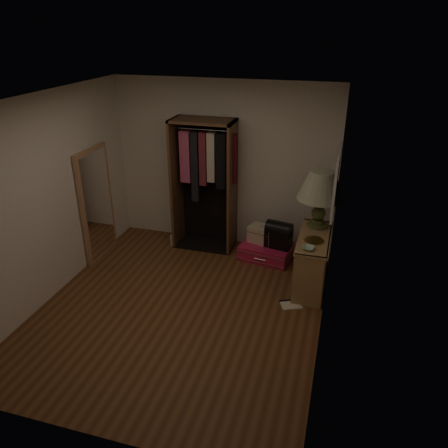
# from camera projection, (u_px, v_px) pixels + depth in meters

# --- Properties ---
(ground) EXTENTS (4.00, 4.00, 0.00)m
(ground) POSITION_uv_depth(u_px,v_px,m) (181.00, 308.00, 5.61)
(ground) COLOR brown
(ground) RESTS_ON ground
(room_walls) EXTENTS (3.52, 4.02, 2.60)m
(room_walls) POSITION_uv_depth(u_px,v_px,m) (183.00, 199.00, 4.99)
(room_walls) COLOR silver
(room_walls) RESTS_ON ground
(console_bookshelf) EXTENTS (0.42, 1.12, 0.75)m
(console_bookshelf) POSITION_uv_depth(u_px,v_px,m) (313.00, 259.00, 5.97)
(console_bookshelf) COLOR #9A764A
(console_bookshelf) RESTS_ON ground
(open_wardrobe) EXTENTS (1.00, 0.50, 2.05)m
(open_wardrobe) POSITION_uv_depth(u_px,v_px,m) (206.00, 174.00, 6.70)
(open_wardrobe) COLOR brown
(open_wardrobe) RESTS_ON ground
(floor_mirror) EXTENTS (0.06, 0.80, 1.70)m
(floor_mirror) POSITION_uv_depth(u_px,v_px,m) (97.00, 204.00, 6.54)
(floor_mirror) COLOR tan
(floor_mirror) RESTS_ON ground
(pink_suitcase) EXTENTS (0.84, 0.66, 0.24)m
(pink_suitcase) POSITION_uv_depth(u_px,v_px,m) (266.00, 251.00, 6.73)
(pink_suitcase) COLOR #C91847
(pink_suitcase) RESTS_ON ground
(train_case) EXTENTS (0.44, 0.36, 0.28)m
(train_case) POSITION_uv_depth(u_px,v_px,m) (261.00, 234.00, 6.71)
(train_case) COLOR beige
(train_case) RESTS_ON pink_suitcase
(black_bag) EXTENTS (0.42, 0.32, 0.41)m
(black_bag) POSITION_uv_depth(u_px,v_px,m) (279.00, 234.00, 6.54)
(black_bag) COLOR black
(black_bag) RESTS_ON pink_suitcase
(table_lamp) EXTENTS (0.68, 0.68, 0.80)m
(table_lamp) POSITION_uv_depth(u_px,v_px,m) (321.00, 187.00, 5.83)
(table_lamp) COLOR #455328
(table_lamp) RESTS_ON console_bookshelf
(brass_tray) EXTENTS (0.33, 0.33, 0.01)m
(brass_tray) POSITION_uv_depth(u_px,v_px,m) (314.00, 241.00, 5.67)
(brass_tray) COLOR #B08943
(brass_tray) RESTS_ON console_bookshelf
(ceramic_bowl) EXTENTS (0.18, 0.18, 0.04)m
(ceramic_bowl) POSITION_uv_depth(u_px,v_px,m) (308.00, 248.00, 5.45)
(ceramic_bowl) COLOR #A5C6AD
(ceramic_bowl) RESTS_ON console_bookshelf
(white_jug) EXTENTS (0.14, 0.14, 0.20)m
(white_jug) POSITION_uv_depth(u_px,v_px,m) (174.00, 240.00, 7.15)
(white_jug) COLOR silver
(white_jug) RESTS_ON ground
(floor_book) EXTENTS (0.32, 0.29, 0.02)m
(floor_book) POSITION_uv_depth(u_px,v_px,m) (291.00, 304.00, 5.66)
(floor_book) COLOR beige
(floor_book) RESTS_ON ground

